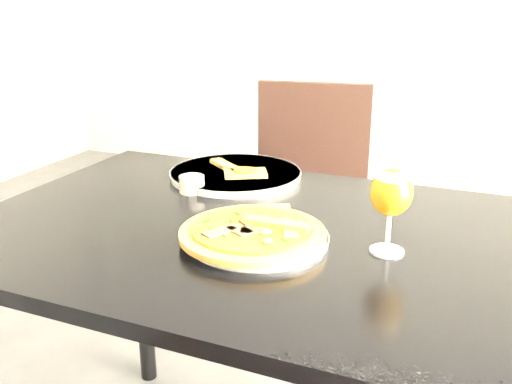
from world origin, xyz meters
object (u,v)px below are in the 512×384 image
at_px(chair_far, 305,205).
at_px(pizza, 253,232).
at_px(dining_table, 261,267).
at_px(beer_glass, 391,193).

bearing_deg(chair_far, pizza, -86.55).
bearing_deg(chair_far, dining_table, -86.51).
height_order(chair_far, pizza, chair_far).
bearing_deg(beer_glass, pizza, -167.04).
xyz_separation_m(chair_far, beer_glass, (0.41, -0.83, 0.36)).
relative_size(pizza, beer_glass, 1.75).
relative_size(chair_far, pizza, 3.30).
distance_m(dining_table, chair_far, 0.84).
bearing_deg(beer_glass, chair_far, 116.32).
height_order(pizza, beer_glass, beer_glass).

